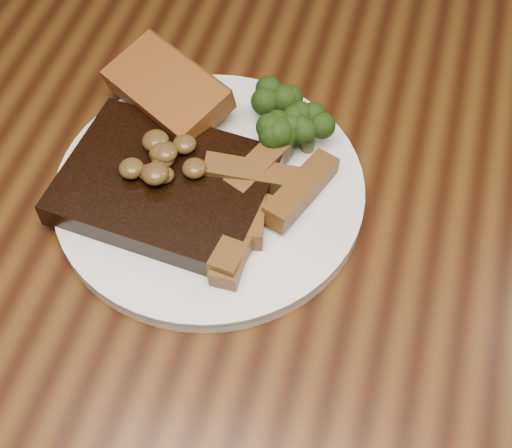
{
  "coord_description": "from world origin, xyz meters",
  "views": [
    {
      "loc": [
        0.08,
        -0.34,
        1.29
      ],
      "look_at": [
        -0.02,
        -0.0,
        0.78
      ],
      "focal_mm": 50.0,
      "sensor_mm": 36.0,
      "label": 1
    }
  ],
  "objects_px": {
    "steak": "(166,186)",
    "potato_wedges": "(268,195)",
    "dining_table": "(271,296)",
    "plate": "(210,191)",
    "chair_far": "(436,17)",
    "garlic_bread": "(169,105)"
  },
  "relations": [
    {
      "from": "garlic_bread",
      "to": "potato_wedges",
      "type": "relative_size",
      "value": 1.0
    },
    {
      "from": "chair_far",
      "to": "potato_wedges",
      "type": "distance_m",
      "value": 0.75
    },
    {
      "from": "plate",
      "to": "garlic_bread",
      "type": "relative_size",
      "value": 2.41
    },
    {
      "from": "potato_wedges",
      "to": "chair_far",
      "type": "bearing_deg",
      "value": 79.25
    },
    {
      "from": "chair_far",
      "to": "steak",
      "type": "xyz_separation_m",
      "value": [
        -0.22,
        -0.69,
        0.31
      ]
    },
    {
      "from": "plate",
      "to": "potato_wedges",
      "type": "height_order",
      "value": "potato_wedges"
    },
    {
      "from": "potato_wedges",
      "to": "dining_table",
      "type": "bearing_deg",
      "value": -68.98
    },
    {
      "from": "steak",
      "to": "potato_wedges",
      "type": "bearing_deg",
      "value": 15.17
    },
    {
      "from": "potato_wedges",
      "to": "plate",
      "type": "bearing_deg",
      "value": 176.91
    },
    {
      "from": "chair_far",
      "to": "plate",
      "type": "height_order",
      "value": "chair_far"
    },
    {
      "from": "steak",
      "to": "potato_wedges",
      "type": "height_order",
      "value": "steak"
    },
    {
      "from": "potato_wedges",
      "to": "steak",
      "type": "bearing_deg",
      "value": -170.02
    },
    {
      "from": "plate",
      "to": "chair_far",
      "type": "bearing_deg",
      "value": 74.55
    },
    {
      "from": "dining_table",
      "to": "steak",
      "type": "xyz_separation_m",
      "value": [
        -0.11,
        0.02,
        0.12
      ]
    },
    {
      "from": "plate",
      "to": "dining_table",
      "type": "bearing_deg",
      "value": -29.34
    },
    {
      "from": "dining_table",
      "to": "potato_wedges",
      "type": "height_order",
      "value": "potato_wedges"
    },
    {
      "from": "chair_far",
      "to": "plate",
      "type": "bearing_deg",
      "value": 85.51
    },
    {
      "from": "steak",
      "to": "garlic_bread",
      "type": "relative_size",
      "value": 1.52
    },
    {
      "from": "chair_far",
      "to": "plate",
      "type": "xyz_separation_m",
      "value": [
        -0.19,
        -0.67,
        0.29
      ]
    },
    {
      "from": "chair_far",
      "to": "potato_wedges",
      "type": "relative_size",
      "value": 7.09
    },
    {
      "from": "dining_table",
      "to": "garlic_bread",
      "type": "relative_size",
      "value": 13.25
    },
    {
      "from": "garlic_bread",
      "to": "potato_wedges",
      "type": "distance_m",
      "value": 0.15
    }
  ]
}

